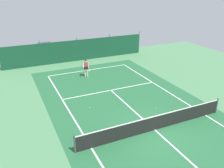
# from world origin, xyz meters

# --- Properties ---
(ground_plane) EXTENTS (36.00, 36.00, 0.00)m
(ground_plane) POSITION_xyz_m (0.00, 0.00, 0.00)
(ground_plane) COLOR #4C8456
(court_surface) EXTENTS (11.02, 26.60, 0.01)m
(court_surface) POSITION_xyz_m (0.00, 0.00, 0.00)
(court_surface) COLOR #236038
(court_surface) RESTS_ON ground
(tennis_net) EXTENTS (10.12, 0.10, 1.10)m
(tennis_net) POSITION_xyz_m (0.00, 0.00, 0.51)
(tennis_net) COLOR black
(tennis_net) RESTS_ON ground
(back_fence) EXTENTS (16.30, 0.98, 2.70)m
(back_fence) POSITION_xyz_m (-0.00, 15.99, 0.67)
(back_fence) COLOR #14472D
(back_fence) RESTS_ON ground
(tennis_player) EXTENTS (0.82, 0.67, 1.64)m
(tennis_player) POSITION_xyz_m (-0.80, 10.30, 0.96)
(tennis_player) COLOR beige
(tennis_player) RESTS_ON ground
(tennis_ball_near_player) EXTENTS (0.07, 0.07, 0.07)m
(tennis_ball_near_player) POSITION_xyz_m (1.61, 2.20, 0.03)
(tennis_ball_near_player) COLOR #CCDB33
(tennis_ball_near_player) RESTS_ON ground
(tennis_ball_midcourt) EXTENTS (0.07, 0.07, 0.07)m
(tennis_ball_midcourt) POSITION_xyz_m (-2.01, 10.66, 0.03)
(tennis_ball_midcourt) COLOR #CCDB33
(tennis_ball_midcourt) RESTS_ON ground
(tennis_ball_by_sideline) EXTENTS (0.07, 0.07, 0.07)m
(tennis_ball_by_sideline) POSITION_xyz_m (-2.65, 4.30, 0.03)
(tennis_ball_by_sideline) COLOR #CCDB33
(tennis_ball_by_sideline) RESTS_ON ground
(parked_car) EXTENTS (2.13, 4.26, 1.68)m
(parked_car) POSITION_xyz_m (-3.06, 18.27, 0.84)
(parked_car) COLOR navy
(parked_car) RESTS_ON ground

